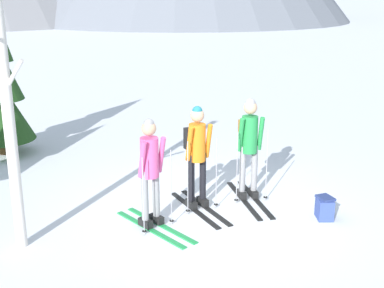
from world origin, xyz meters
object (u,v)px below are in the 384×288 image
Objects in this scene: birch_tree_tall at (6,100)px; backpack_on_snow_front at (325,208)px; skier_in_green at (249,143)px; skier_in_orange at (197,151)px; skier_in_pink at (150,169)px.

birch_tree_tall is 5.13m from backpack_on_snow_front.
backpack_on_snow_front is at bearing -9.83° from birch_tree_tall.
skier_in_green is 1.68m from backpack_on_snow_front.
birch_tree_tall is (-2.89, -0.38, 1.16)m from skier_in_orange.
skier_in_orange is 4.62× the size of backpack_on_snow_front.
skier_in_orange is 3.14m from birch_tree_tall.
skier_in_pink is at bearing 164.32° from backpack_on_snow_front.
backpack_on_snow_front is (2.70, -0.76, -0.77)m from skier_in_pink.
skier_in_orange is 2.28m from backpack_on_snow_front.
backpack_on_snow_front is at bearing -33.96° from skier_in_orange.
skier_in_pink is 2.91m from backpack_on_snow_front.
backpack_on_snow_front is (4.66, -0.81, -1.98)m from birch_tree_tall.
skier_in_green is 4.73× the size of backpack_on_snow_front.
skier_in_orange is at bearing 7.48° from birch_tree_tall.
backpack_on_snow_front is (0.77, -1.23, -0.85)m from skier_in_green.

